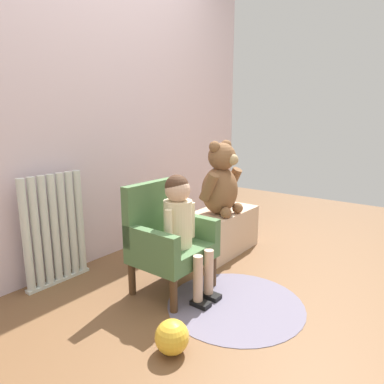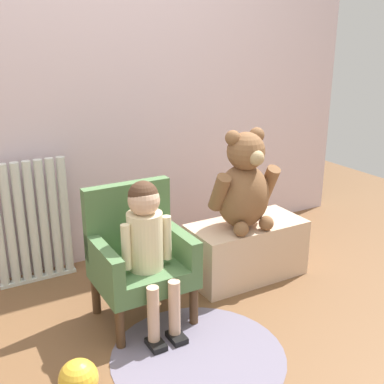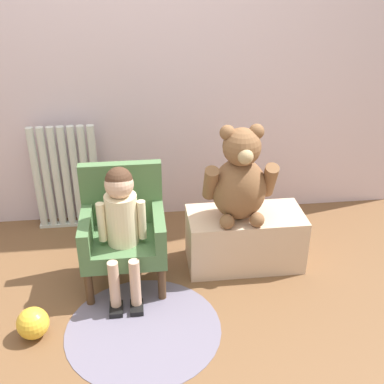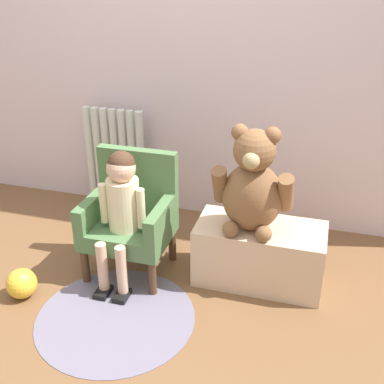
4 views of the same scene
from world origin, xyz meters
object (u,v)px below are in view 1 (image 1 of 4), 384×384
at_px(radiator, 55,230).
at_px(child_figure, 181,218).
at_px(large_teddy_bear, 221,182).
at_px(toy_ball, 172,337).
at_px(floor_rug, 235,304).
at_px(child_armchair, 167,238).
at_px(low_bench, 220,231).

xyz_separation_m(radiator, child_figure, (0.37, -0.74, 0.12)).
height_order(large_teddy_bear, toy_ball, large_teddy_bear).
height_order(child_figure, floor_rug, child_figure).
bearing_deg(child_armchair, radiator, 120.91).
height_order(radiator, toy_ball, radiator).
bearing_deg(radiator, low_bench, -27.48).
xyz_separation_m(large_teddy_bear, floor_rug, (-0.57, -0.48, -0.58)).
xyz_separation_m(radiator, low_bench, (1.08, -0.56, -0.19)).
bearing_deg(floor_rug, low_bench, 39.24).
xyz_separation_m(child_armchair, large_teddy_bear, (0.65, 0.03, 0.25)).
xyz_separation_m(child_figure, floor_rug, (0.08, -0.33, -0.48)).
relative_size(child_figure, toy_ball, 4.63).
relative_size(radiator, low_bench, 1.06).
bearing_deg(low_bench, radiator, 152.52).
xyz_separation_m(low_bench, large_teddy_bear, (-0.05, -0.03, 0.41)).
xyz_separation_m(child_armchair, low_bench, (0.71, 0.06, -0.16)).
bearing_deg(child_armchair, low_bench, 5.14).
xyz_separation_m(child_figure, toy_ball, (-0.45, -0.31, -0.40)).
bearing_deg(child_armchair, floor_rug, -79.45).
distance_m(child_figure, floor_rug, 0.59).
bearing_deg(large_teddy_bear, toy_ball, -157.60).
height_order(child_figure, low_bench, child_figure).
xyz_separation_m(radiator, toy_ball, (-0.08, -1.05, -0.28)).
bearing_deg(low_bench, floor_rug, -140.76).
distance_m(radiator, child_figure, 0.83).
height_order(large_teddy_bear, floor_rug, large_teddy_bear).
xyz_separation_m(low_bench, floor_rug, (-0.62, -0.51, -0.16)).
xyz_separation_m(child_armchair, child_figure, (-0.00, -0.11, 0.15)).
relative_size(radiator, child_armchair, 1.07).
relative_size(floor_rug, toy_ball, 4.95).
bearing_deg(floor_rug, child_armchair, 100.55).
xyz_separation_m(floor_rug, toy_ball, (-0.54, 0.02, 0.08)).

